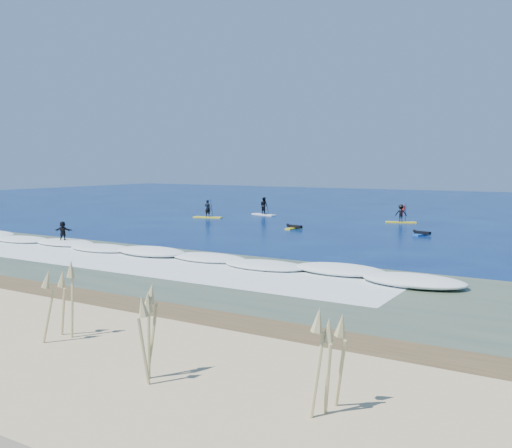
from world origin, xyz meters
The scene contains 11 objects.
ground centered at (0.00, 0.00, 0.00)m, with size 160.00×160.00×0.00m, color #031148.
shallow_water centered at (0.00, -14.00, 0.01)m, with size 90.00×13.00×0.01m, color #384C3D.
breaking_wave centered at (0.00, -10.00, 0.00)m, with size 40.00×6.00×0.30m, color white.
whitewater centered at (0.00, -13.00, 0.00)m, with size 34.00×5.00×0.02m, color silver.
sup_paddler_left centered at (-9.77, 10.43, 0.65)m, with size 3.06×1.41×2.08m.
sup_paddler_center centered at (-6.40, 15.93, 0.83)m, with size 3.25×1.72×2.22m.
sup_paddler_right centered at (8.38, 15.79, 0.76)m, with size 2.86×1.57×1.96m.
prone_paddler_near centered at (2.13, 6.36, 0.14)m, with size 1.54×1.98×0.40m.
prone_paddler_far centered at (12.48, 7.67, 0.13)m, with size 1.46×1.91×0.39m.
wave_surfer centered at (-7.03, -10.04, 0.82)m, with size 2.07×1.27×1.45m.
marker_buoy centered at (4.41, 29.97, 0.33)m, with size 0.32×0.32×0.75m.
Camera 1 is at (24.02, -36.10, 5.56)m, focal length 40.00 mm.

